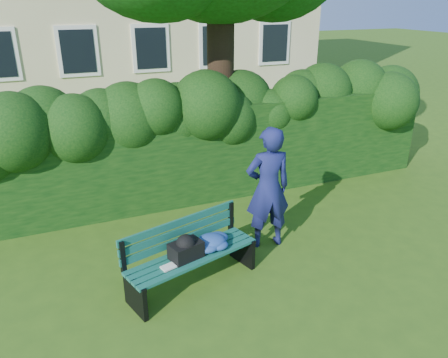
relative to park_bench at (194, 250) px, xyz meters
name	(u,v)px	position (x,y,z in m)	size (l,w,h in m)	color
ground	(239,249)	(0.90, 0.53, -0.50)	(80.00, 80.00, 0.00)	#345916
hedge	(192,152)	(0.90, 2.73, 0.40)	(10.00, 1.00, 1.80)	black
park_bench	(194,250)	(0.00, 0.00, 0.00)	(1.91, 1.04, 0.89)	#0D4238
man_reading	(268,188)	(1.36, 0.52, 0.46)	(0.70, 0.46, 1.92)	navy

